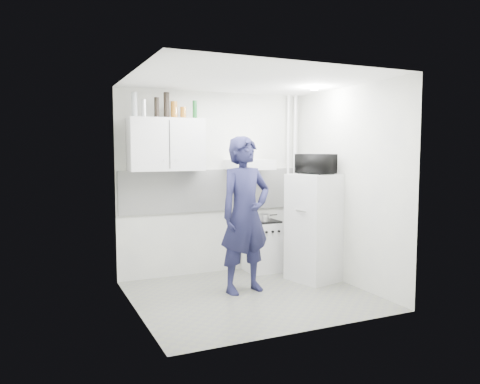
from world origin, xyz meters
name	(u,v)px	position (x,y,z in m)	size (l,w,h in m)	color
floor	(251,295)	(0.00, 0.00, 0.00)	(2.80, 2.80, 0.00)	#5F5F5E
ceiling	(252,80)	(0.00, 0.00, 2.60)	(2.80, 2.80, 0.00)	white
wall_back	(214,183)	(0.00, 1.25, 1.30)	(2.80, 2.80, 0.00)	silver
wall_left	(135,194)	(-1.40, 0.00, 1.30)	(2.60, 2.60, 0.00)	silver
wall_right	(347,186)	(1.40, 0.00, 1.30)	(2.60, 2.60, 0.00)	silver
person	(245,215)	(0.00, 0.19, 0.97)	(0.71, 0.47, 1.95)	#191939
stove	(262,247)	(0.65, 1.00, 0.36)	(0.46, 0.46, 0.73)	white
fridge	(315,227)	(1.10, 0.28, 0.73)	(0.60, 0.60, 1.45)	silver
stove_top	(262,221)	(0.65, 1.00, 0.74)	(0.44, 0.44, 0.03)	black
saucepan	(264,217)	(0.64, 0.93, 0.81)	(0.18, 0.18, 0.10)	silver
microwave	(316,164)	(1.10, 0.28, 1.59)	(0.33, 0.49, 0.27)	black
bottle_a	(134,105)	(-1.16, 1.07, 2.36)	(0.07, 0.07, 0.32)	#B2B7BC
bottle_b	(144,108)	(-1.04, 1.07, 2.32)	(0.06, 0.06, 0.23)	silver
bottle_c	(157,108)	(-0.87, 1.07, 2.33)	(0.06, 0.06, 0.27)	black
bottle_d	(167,105)	(-0.74, 1.07, 2.37)	(0.08, 0.08, 0.34)	black
canister_a	(174,110)	(-0.63, 1.07, 2.31)	(0.09, 0.09, 0.22)	brown
canister_b	(183,113)	(-0.51, 1.07, 2.28)	(0.08, 0.08, 0.16)	brown
bottle_e	(195,110)	(-0.34, 1.07, 2.32)	(0.06, 0.06, 0.25)	#144C1E
upper_cabinet	(166,145)	(-0.75, 1.07, 1.85)	(1.00, 0.35, 0.70)	silver
range_hood	(250,165)	(0.45, 1.00, 1.57)	(0.60, 0.50, 0.14)	white
backsplash	(214,190)	(0.00, 1.24, 1.20)	(2.74, 0.03, 0.60)	white
pipe_a	(295,181)	(1.30, 1.17, 1.30)	(0.05, 0.05, 2.60)	white
pipe_b	(288,181)	(1.18, 1.17, 1.30)	(0.04, 0.04, 2.60)	white
ceiling_spot_fixture	(314,89)	(1.00, 0.20, 2.57)	(0.10, 0.10, 0.02)	white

